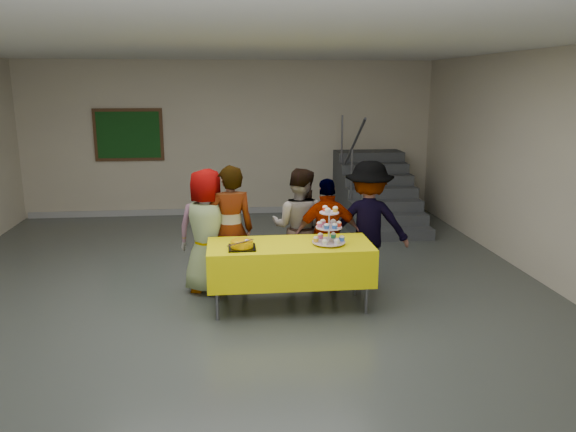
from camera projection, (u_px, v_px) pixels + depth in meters
name	position (u px, v px, depth m)	size (l,w,h in m)	color
room_shell	(233.00, 124.00, 6.03)	(10.00, 10.04, 3.02)	#4C514C
bake_table	(290.00, 262.00, 6.46)	(1.88, 0.78, 0.77)	#595960
cupcake_stand	(329.00, 230.00, 6.35)	(0.38, 0.38, 0.44)	silver
bear_cake	(242.00, 243.00, 6.22)	(0.32, 0.36, 0.12)	black
schoolchild_a	(207.00, 231.00, 6.91)	(0.76, 0.50, 1.56)	slate
schoolchild_b	(231.00, 230.00, 6.87)	(0.59, 0.39, 1.61)	slate
schoolchild_c	(299.00, 227.00, 7.21)	(0.74, 0.58, 1.52)	slate
schoolchild_d	(328.00, 235.00, 7.01)	(0.84, 0.35, 1.43)	slate
schoolchild_e	(368.00, 224.00, 7.14)	(1.05, 0.60, 1.62)	slate
staircase	(375.00, 195.00, 10.67)	(1.30, 2.40, 2.04)	#424447
noticeboard	(129.00, 135.00, 10.73)	(1.30, 0.05, 1.00)	#472B16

